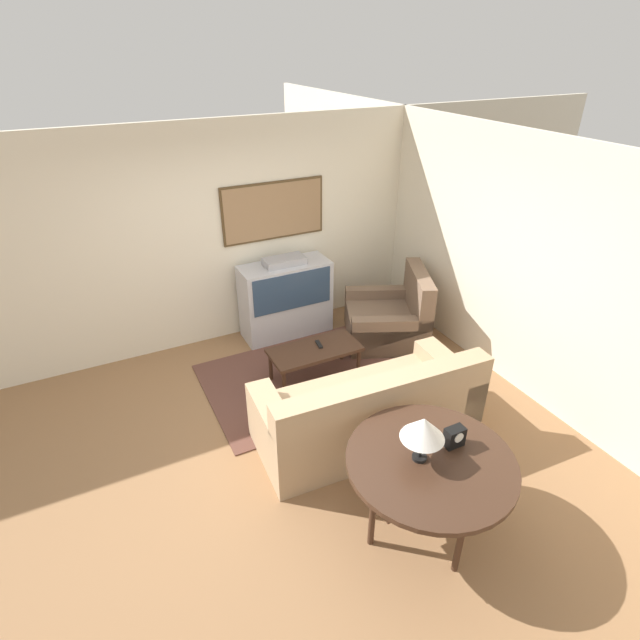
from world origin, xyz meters
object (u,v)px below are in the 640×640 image
Objects in this scene: couch at (368,412)px; console_table at (431,466)px; coffee_table at (315,352)px; armchair at (390,319)px; mantel_clock at (454,437)px; tv at (286,299)px; table_lamp at (423,429)px.

console_table is at bearing 85.20° from couch.
coffee_table is at bearing -85.47° from couch.
mantel_clock is at bearing -0.13° from armchair.
tv is 0.88× the size of armchair.
table_lamp reaches higher than tv.
coffee_table is 0.81× the size of console_table.
coffee_table is 2.24m from console_table.
couch is at bearing -15.62° from armchair.
console_table is 3.32× the size of table_lamp.
coffee_table is (-1.26, -0.36, 0.08)m from armchair.
table_lamp is (-0.19, -2.16, 0.67)m from coffee_table.
couch is 2.11× the size of coffee_table.
tv is 1.38m from armchair.
table_lamp is at bearing -95.54° from tv.
armchair reaches higher than mantel_clock.
couch reaches higher than console_table.
tv is 3.32m from console_table.
tv is 3.31m from table_lamp.
coffee_table is at bearing 86.84° from console_table.
mantel_clock is (0.12, -2.16, 0.47)m from coffee_table.
tv is at bearing 85.80° from console_table.
armchair is (1.23, 1.48, -0.04)m from couch.
coffee_table is at bearing -96.28° from tv.
tv reaches higher than coffee_table.
console_table is (-0.24, -3.30, 0.18)m from tv.
table_lamp is 0.38m from mantel_clock.
console_table reaches higher than coffee_table.
tv is 1.12× the size of coffee_table.
tv is at bearing 83.72° from coffee_table.
mantel_clock is (-1.14, -2.52, 0.55)m from armchair.
console_table is at bearing -168.12° from mantel_clock.
coffee_table is at bearing 84.84° from table_lamp.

